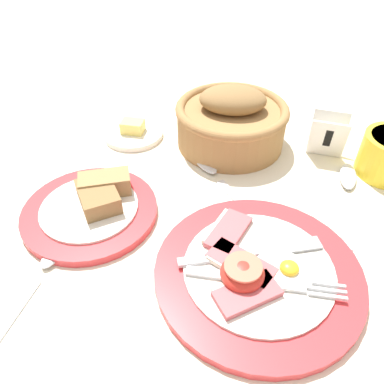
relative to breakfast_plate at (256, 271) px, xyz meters
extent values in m
plane|color=beige|center=(-0.05, -0.02, -0.01)|extent=(3.00, 3.00, 0.00)
cylinder|color=red|center=(0.00, 0.00, 0.00)|extent=(0.26, 0.26, 0.01)
cylinder|color=silver|center=(0.00, 0.00, 0.00)|extent=(0.18, 0.18, 0.00)
cube|color=#BC5156|center=(-0.05, 0.04, 0.01)|extent=(0.05, 0.08, 0.01)
cube|color=beige|center=(-0.07, 0.04, 0.01)|extent=(0.02, 0.07, 0.01)
cube|color=#BC5156|center=(-0.02, 0.00, 0.01)|extent=(0.09, 0.06, 0.01)
cube|color=beige|center=(-0.02, -0.02, 0.01)|extent=(0.08, 0.03, 0.01)
cube|color=#BC5156|center=(0.00, -0.04, 0.01)|extent=(0.08, 0.08, 0.01)
cube|color=beige|center=(-0.01, -0.03, 0.01)|extent=(0.06, 0.06, 0.01)
ellipsoid|color=red|center=(-0.01, -0.02, 0.02)|extent=(0.05, 0.05, 0.03)
cylinder|color=#DB664C|center=(-0.01, -0.02, 0.03)|extent=(0.04, 0.04, 0.00)
ellipsoid|color=white|center=(0.03, 0.01, 0.01)|extent=(0.07, 0.06, 0.01)
ellipsoid|color=yellow|center=(0.04, 0.01, 0.01)|extent=(0.02, 0.02, 0.01)
cube|color=silver|center=(-0.02, -0.03, 0.01)|extent=(0.11, 0.03, 0.00)
cube|color=silver|center=(0.05, -0.01, 0.01)|extent=(0.03, 0.02, 0.00)
cube|color=silver|center=(0.08, -0.01, 0.01)|extent=(0.04, 0.01, 0.00)
cube|color=silver|center=(0.08, 0.00, 0.01)|extent=(0.04, 0.01, 0.00)
cube|color=silver|center=(0.08, 0.01, 0.01)|extent=(0.04, 0.01, 0.00)
cube|color=silver|center=(-0.05, 0.00, 0.01)|extent=(0.10, 0.07, 0.00)
cube|color=#9EA0A5|center=(0.03, 0.05, 0.01)|extent=(0.08, 0.06, 0.00)
cylinder|color=red|center=(-0.25, 0.02, 0.00)|extent=(0.19, 0.19, 0.01)
cylinder|color=silver|center=(-0.25, 0.02, 0.00)|extent=(0.14, 0.14, 0.00)
cube|color=olive|center=(-0.24, 0.03, 0.02)|extent=(0.09, 0.09, 0.03)
cube|color=#9E7A4C|center=(-0.25, 0.05, 0.02)|extent=(0.08, 0.07, 0.03)
cylinder|color=olive|center=(-0.12, 0.27, 0.02)|extent=(0.19, 0.19, 0.07)
torus|color=olive|center=(-0.12, 0.27, 0.06)|extent=(0.20, 0.20, 0.02)
ellipsoid|color=olive|center=(-0.12, 0.27, 0.08)|extent=(0.13, 0.11, 0.04)
cylinder|color=silver|center=(-0.30, 0.23, -0.01)|extent=(0.11, 0.11, 0.01)
cube|color=#F4E06B|center=(-0.30, 0.23, 0.01)|extent=(0.05, 0.04, 0.02)
cube|color=white|center=(0.04, 0.29, 0.03)|extent=(0.06, 0.03, 0.07)
cube|color=white|center=(0.04, 0.31, 0.03)|extent=(0.06, 0.03, 0.07)
cube|color=black|center=(0.04, 0.29, 0.03)|extent=(0.01, 0.01, 0.04)
cube|color=silver|center=(0.10, 0.14, -0.01)|extent=(0.02, 0.11, 0.01)
ellipsoid|color=silver|center=(0.09, 0.24, 0.00)|extent=(0.03, 0.07, 0.01)
cube|color=silver|center=(-0.24, -0.16, -0.01)|extent=(0.03, 0.11, 0.01)
ellipsoid|color=silver|center=(-0.25, -0.06, 0.00)|extent=(0.03, 0.07, 0.01)
cube|color=silver|center=(-0.06, 0.12, -0.01)|extent=(0.09, 0.08, 0.01)
ellipsoid|color=silver|center=(-0.14, 0.19, 0.00)|extent=(0.07, 0.06, 0.01)
camera|label=1|loc=(0.03, -0.29, 0.37)|focal=35.00mm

